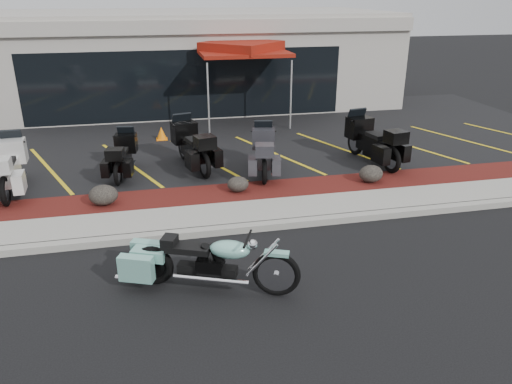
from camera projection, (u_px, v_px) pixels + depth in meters
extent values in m
plane|color=black|center=(240.00, 252.00, 9.92)|extent=(90.00, 90.00, 0.00)
cube|color=gray|center=(232.00, 229.00, 10.71)|extent=(24.00, 0.25, 0.15)
cube|color=gray|center=(226.00, 216.00, 11.34)|extent=(24.00, 1.20, 0.15)
cube|color=#390E0D|center=(219.00, 196.00, 12.42)|extent=(24.00, 1.20, 0.16)
cube|color=black|center=(196.00, 138.00, 17.31)|extent=(26.00, 9.60, 0.15)
cube|color=#A49E94|center=(179.00, 59.00, 22.29)|extent=(18.00, 8.00, 4.00)
cube|color=black|center=(188.00, 85.00, 18.88)|extent=(12.00, 0.06, 2.60)
cube|color=#A49E94|center=(185.00, 27.00, 18.06)|extent=(18.00, 0.30, 0.50)
ellipsoid|color=black|center=(103.00, 195.00, 11.64)|extent=(0.67, 0.56, 0.48)
ellipsoid|color=black|center=(238.00, 184.00, 12.42)|extent=(0.54, 0.45, 0.38)
ellipsoid|color=black|center=(371.00, 174.00, 13.03)|extent=(0.63, 0.53, 0.45)
cone|color=orange|center=(161.00, 133.00, 16.79)|extent=(0.41, 0.41, 0.43)
cylinder|color=silver|center=(207.00, 99.00, 17.20)|extent=(0.06, 0.06, 2.43)
cylinder|color=silver|center=(290.00, 95.00, 17.72)|extent=(0.06, 0.06, 2.43)
cylinder|color=silver|center=(200.00, 84.00, 19.89)|extent=(0.06, 0.06, 2.43)
cylinder|color=silver|center=(272.00, 82.00, 20.41)|extent=(0.06, 0.06, 2.43)
cube|color=maroon|center=(242.00, 52.00, 18.29)|extent=(3.25, 3.25, 0.13)
cube|color=maroon|center=(242.00, 47.00, 18.22)|extent=(3.29, 3.29, 0.37)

